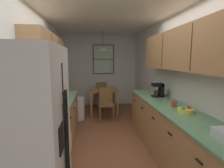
% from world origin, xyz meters
% --- Properties ---
extents(ground_plane, '(12.00, 12.00, 0.00)m').
position_xyz_m(ground_plane, '(0.00, 1.00, 0.00)').
color(ground_plane, brown).
extents(wall_left, '(0.10, 9.00, 2.55)m').
position_xyz_m(wall_left, '(-1.35, 1.00, 1.27)').
color(wall_left, silver).
rests_on(wall_left, ground).
extents(wall_right, '(0.10, 9.00, 2.55)m').
position_xyz_m(wall_right, '(1.35, 1.00, 1.27)').
color(wall_right, silver).
rests_on(wall_right, ground).
extents(wall_back, '(4.40, 0.10, 2.55)m').
position_xyz_m(wall_back, '(0.00, 3.65, 1.27)').
color(wall_back, silver).
rests_on(wall_back, ground).
extents(ceiling_slab, '(4.40, 9.00, 0.08)m').
position_xyz_m(ceiling_slab, '(0.00, 1.00, 2.59)').
color(ceiling_slab, white).
extents(refrigerator, '(0.76, 0.78, 1.79)m').
position_xyz_m(refrigerator, '(-0.93, -1.18, 0.89)').
color(refrigerator, white).
rests_on(refrigerator, ground).
extents(stove_range, '(0.66, 0.64, 1.10)m').
position_xyz_m(stove_range, '(-0.99, -0.45, 0.47)').
color(stove_range, white).
rests_on(stove_range, ground).
extents(microwave_over_range, '(0.39, 0.59, 0.35)m').
position_xyz_m(microwave_over_range, '(-1.11, -0.45, 1.64)').
color(microwave_over_range, silver).
extents(counter_left, '(0.64, 1.81, 0.90)m').
position_xyz_m(counter_left, '(-1.00, 0.78, 0.45)').
color(counter_left, '#A87A4C').
rests_on(counter_left, ground).
extents(upper_cabinets_left, '(0.33, 1.89, 0.65)m').
position_xyz_m(upper_cabinets_left, '(-1.14, 0.73, 1.80)').
color(upper_cabinets_left, '#A87A4C').
extents(counter_right, '(0.64, 3.12, 0.90)m').
position_xyz_m(counter_right, '(1.00, 0.02, 0.45)').
color(counter_right, '#A87A4C').
rests_on(counter_right, ground).
extents(upper_cabinets_right, '(0.33, 2.80, 0.67)m').
position_xyz_m(upper_cabinets_right, '(1.14, -0.03, 1.83)').
color(upper_cabinets_right, '#A87A4C').
extents(dining_table, '(0.82, 0.86, 0.75)m').
position_xyz_m(dining_table, '(0.03, 2.58, 0.63)').
color(dining_table, olive).
rests_on(dining_table, ground).
extents(dining_chair_near, '(0.40, 0.40, 0.90)m').
position_xyz_m(dining_chair_near, '(0.06, 1.95, 0.50)').
color(dining_chair_near, brown).
rests_on(dining_chair_near, ground).
extents(dining_chair_far, '(0.45, 0.45, 0.90)m').
position_xyz_m(dining_chair_far, '(-0.02, 3.22, 0.50)').
color(dining_chair_far, brown).
rests_on(dining_chair_far, ground).
extents(pendant_light, '(0.31, 0.31, 0.61)m').
position_xyz_m(pendant_light, '(0.03, 2.58, 1.99)').
color(pendant_light, black).
extents(back_window, '(0.77, 0.05, 1.06)m').
position_xyz_m(back_window, '(0.11, 3.58, 1.68)').
color(back_window, brown).
extents(trash_bin, '(0.32, 0.32, 0.62)m').
position_xyz_m(trash_bin, '(-0.70, 2.05, 0.31)').
color(trash_bin, white).
rests_on(trash_bin, ground).
extents(storage_canister, '(0.11, 0.11, 0.18)m').
position_xyz_m(storage_canister, '(-1.00, 0.09, 0.99)').
color(storage_canister, red).
rests_on(storage_canister, counter_left).
extents(dish_towel, '(0.02, 0.16, 0.24)m').
position_xyz_m(dish_towel, '(-0.64, -0.29, 0.50)').
color(dish_towel, beige).
extents(coffee_maker, '(0.22, 0.18, 0.28)m').
position_xyz_m(coffee_maker, '(1.07, 0.74, 1.05)').
color(coffee_maker, black).
rests_on(coffee_maker, counter_right).
extents(mug_by_coffeemaker, '(0.11, 0.08, 0.10)m').
position_xyz_m(mug_by_coffeemaker, '(1.02, -0.02, 0.95)').
color(mug_by_coffeemaker, '#BF3F33').
rests_on(mug_by_coffeemaker, counter_right).
extents(fruit_bowl, '(0.23, 0.23, 0.09)m').
position_xyz_m(fruit_bowl, '(1.04, -0.35, 0.94)').
color(fruit_bowl, '#E5D14C').
rests_on(fruit_bowl, counter_right).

